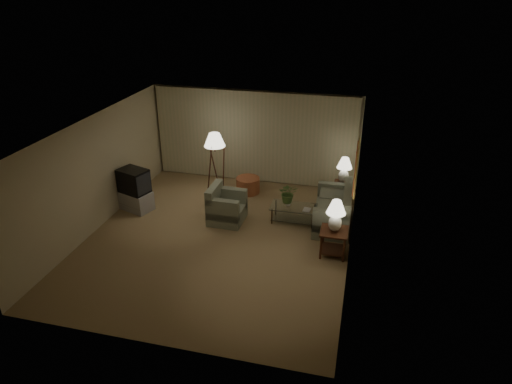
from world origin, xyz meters
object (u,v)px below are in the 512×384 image
(side_table_far, at_px, (342,189))
(table_lamp_far, at_px, (344,168))
(table_lamp_near, at_px, (336,213))
(coffee_table, at_px, (294,212))
(armchair, at_px, (227,208))
(tv_cabinet, at_px, (136,200))
(ottoman, at_px, (248,185))
(crt_tv, at_px, (134,181))
(side_table_near, at_px, (334,238))
(floor_lamp, at_px, (216,163))
(vase, at_px, (288,203))
(sofa, at_px, (332,210))

(side_table_far, distance_m, table_lamp_far, 0.62)
(table_lamp_near, xyz_separation_m, coffee_table, (-1.09, 1.25, -0.75))
(armchair, height_order, side_table_far, armchair)
(table_lamp_near, bearing_deg, armchair, 161.81)
(tv_cabinet, bearing_deg, coffee_table, 23.56)
(table_lamp_far, relative_size, ottoman, 1.05)
(side_table_far, height_order, table_lamp_near, table_lamp_near)
(crt_tv, bearing_deg, ottoman, 52.15)
(crt_tv, distance_m, ottoman, 3.14)
(table_lamp_far, bearing_deg, crt_tv, -162.11)
(side_table_near, xyz_separation_m, side_table_far, (0.00, 2.60, -0.02))
(side_table_far, bearing_deg, floor_lamp, -175.73)
(crt_tv, xyz_separation_m, vase, (3.96, 0.33, -0.32))
(side_table_far, distance_m, tv_cabinet, 5.47)
(coffee_table, height_order, floor_lamp, floor_lamp)
(armchair, relative_size, crt_tv, 1.05)
(side_table_near, xyz_separation_m, coffee_table, (-1.09, 1.25, -0.14))
(side_table_far, bearing_deg, crt_tv, -162.11)
(tv_cabinet, relative_size, ottoman, 1.44)
(side_table_near, xyz_separation_m, floor_lamp, (-3.46, 2.34, 0.51))
(armchair, xyz_separation_m, coffee_table, (1.61, 0.36, -0.09))
(table_lamp_far, bearing_deg, side_table_near, -90.00)
(sofa, height_order, table_lamp_far, table_lamp_far)
(table_lamp_far, distance_m, tv_cabinet, 5.52)
(table_lamp_near, height_order, coffee_table, table_lamp_near)
(floor_lamp, bearing_deg, table_lamp_near, -34.05)
(crt_tv, relative_size, ottoman, 1.29)
(coffee_table, relative_size, vase, 7.86)
(sofa, xyz_separation_m, table_lamp_near, (0.15, -1.35, 0.65))
(side_table_near, bearing_deg, coffee_table, 131.08)
(coffee_table, xyz_separation_m, crt_tv, (-4.11, -0.33, 0.53))
(sofa, height_order, coffee_table, sofa)
(side_table_far, distance_m, table_lamp_near, 2.68)
(coffee_table, bearing_deg, ottoman, 138.45)
(side_table_near, bearing_deg, side_table_far, 90.00)
(table_lamp_far, xyz_separation_m, crt_tv, (-5.20, -1.68, -0.20))
(coffee_table, height_order, ottoman, ottoman)
(side_table_far, bearing_deg, tv_cabinet, -162.11)
(table_lamp_far, distance_m, crt_tv, 5.47)
(vase, bearing_deg, floor_lamp, 153.87)
(floor_lamp, bearing_deg, vase, -26.13)
(crt_tv, bearing_deg, table_lamp_far, 36.88)
(side_table_near, relative_size, side_table_far, 1.00)
(side_table_near, bearing_deg, tv_cabinet, 169.95)
(crt_tv, bearing_deg, side_table_near, 8.94)
(table_lamp_far, xyz_separation_m, vase, (-1.24, -1.35, -0.52))
(coffee_table, bearing_deg, side_table_far, 51.09)
(ottoman, bearing_deg, table_lamp_far, -0.15)
(table_lamp_near, distance_m, crt_tv, 5.29)
(side_table_far, bearing_deg, side_table_near, -90.00)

